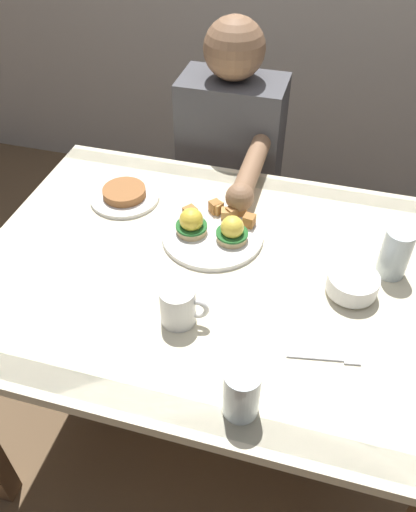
% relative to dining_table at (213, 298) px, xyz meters
% --- Properties ---
extents(ground_plane, '(6.00, 6.00, 0.00)m').
position_rel_dining_table_xyz_m(ground_plane, '(0.00, 0.00, -0.63)').
color(ground_plane, brown).
extents(dining_table, '(1.20, 0.90, 0.74)m').
position_rel_dining_table_xyz_m(dining_table, '(0.00, 0.00, 0.00)').
color(dining_table, beige).
rests_on(dining_table, ground_plane).
extents(eggs_benedict_plate, '(0.27, 0.27, 0.09)m').
position_rel_dining_table_xyz_m(eggs_benedict_plate, '(-0.03, 0.12, 0.13)').
color(eggs_benedict_plate, white).
rests_on(eggs_benedict_plate, dining_table).
extents(fruit_bowl, '(0.12, 0.12, 0.05)m').
position_rel_dining_table_xyz_m(fruit_bowl, '(0.33, 0.01, 0.14)').
color(fruit_bowl, white).
rests_on(fruit_bowl, dining_table).
extents(coffee_mug, '(0.11, 0.08, 0.09)m').
position_rel_dining_table_xyz_m(coffee_mug, '(-0.03, -0.18, 0.16)').
color(coffee_mug, white).
rests_on(coffee_mug, dining_table).
extents(fork, '(0.16, 0.04, 0.00)m').
position_rel_dining_table_xyz_m(fork, '(0.31, -0.20, 0.11)').
color(fork, silver).
rests_on(fork, dining_table).
extents(water_glass_near, '(0.07, 0.07, 0.13)m').
position_rel_dining_table_xyz_m(water_glass_near, '(0.42, 0.11, 0.16)').
color(water_glass_near, silver).
rests_on(water_glass_near, dining_table).
extents(water_glass_far, '(0.07, 0.07, 0.12)m').
position_rel_dining_table_xyz_m(water_glass_far, '(0.15, -0.36, 0.16)').
color(water_glass_far, silver).
rests_on(water_glass_far, dining_table).
extents(side_plate, '(0.20, 0.20, 0.04)m').
position_rel_dining_table_xyz_m(side_plate, '(-0.32, 0.21, 0.12)').
color(side_plate, white).
rests_on(side_plate, dining_table).
extents(diner_person, '(0.34, 0.54, 1.14)m').
position_rel_dining_table_xyz_m(diner_person, '(-0.10, 0.60, 0.02)').
color(diner_person, '#33333D').
rests_on(diner_person, ground_plane).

